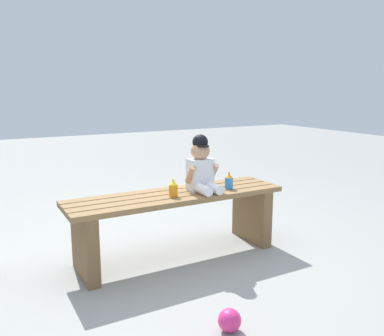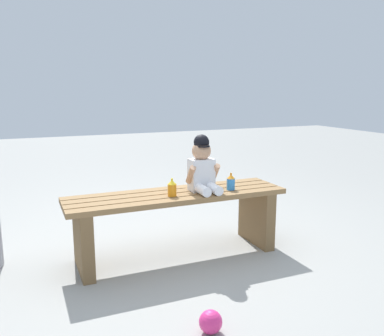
# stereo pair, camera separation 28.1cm
# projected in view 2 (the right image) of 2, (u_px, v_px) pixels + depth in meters

# --- Properties ---
(ground_plane) EXTENTS (16.00, 16.00, 0.00)m
(ground_plane) POSITION_uv_depth(u_px,v_px,m) (177.00, 255.00, 2.95)
(ground_plane) COLOR #999993
(park_bench) EXTENTS (1.56, 0.41, 0.47)m
(park_bench) POSITION_uv_depth(u_px,v_px,m) (177.00, 214.00, 2.89)
(park_bench) COLOR olive
(park_bench) RESTS_ON ground_plane
(child_figure) EXTENTS (0.23, 0.27, 0.40)m
(child_figure) POSITION_uv_depth(u_px,v_px,m) (202.00, 167.00, 2.88)
(child_figure) COLOR white
(child_figure) RESTS_ON park_bench
(sippy_cup_left) EXTENTS (0.06, 0.06, 0.12)m
(sippy_cup_left) POSITION_uv_depth(u_px,v_px,m) (172.00, 188.00, 2.76)
(sippy_cup_left) COLOR orange
(sippy_cup_left) RESTS_ON park_bench
(sippy_cup_right) EXTENTS (0.06, 0.06, 0.12)m
(sippy_cup_right) POSITION_uv_depth(u_px,v_px,m) (231.00, 182.00, 2.94)
(sippy_cup_right) COLOR #338CE5
(sippy_cup_right) RESTS_ON park_bench
(toy_ball) EXTENTS (0.12, 0.12, 0.12)m
(toy_ball) POSITION_uv_depth(u_px,v_px,m) (211.00, 322.00, 2.01)
(toy_ball) COLOR #E5337F
(toy_ball) RESTS_ON ground_plane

